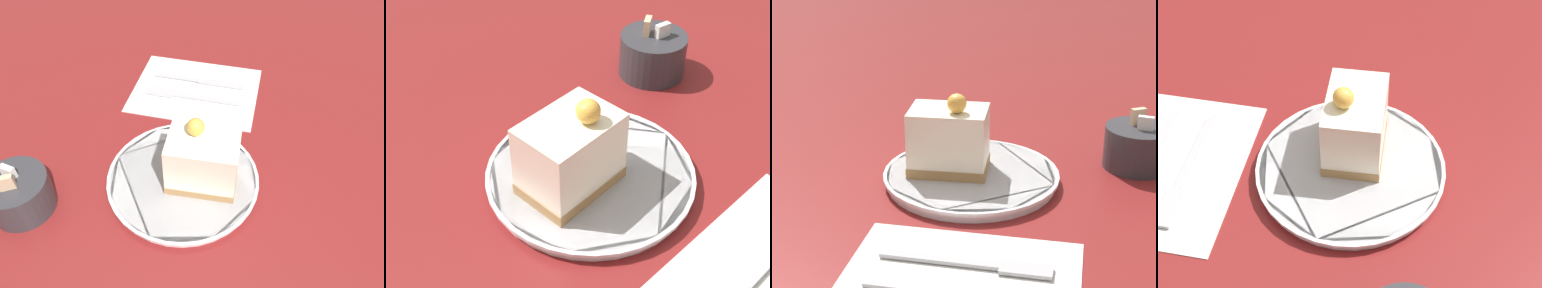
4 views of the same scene
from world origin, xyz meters
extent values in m
plane|color=maroon|center=(0.00, 0.00, 0.00)|extent=(4.00, 4.00, 0.00)
cylinder|color=white|center=(0.02, -0.03, 0.01)|extent=(0.21, 0.21, 0.01)
cylinder|color=white|center=(0.02, -0.03, 0.01)|extent=(0.22, 0.22, 0.00)
cube|color=#9E7547|center=(0.02, -0.06, 0.02)|extent=(0.08, 0.11, 0.01)
cube|color=white|center=(0.02, -0.06, 0.06)|extent=(0.08, 0.11, 0.07)
sphere|color=#EFB747|center=(0.03, -0.05, 0.11)|extent=(0.02, 0.02, 0.02)
cube|color=white|center=(0.24, -0.05, 0.00)|extent=(0.23, 0.27, 0.00)
cube|color=#B2B2B7|center=(0.21, -0.07, 0.01)|extent=(0.04, 0.12, 0.00)
cube|color=#B2B2B7|center=(0.23, 0.01, 0.01)|extent=(0.03, 0.06, 0.00)
cube|color=#B2B2B7|center=(0.25, -0.10, 0.01)|extent=(0.03, 0.09, 0.00)
cube|color=#B2B2B7|center=(0.27, -0.02, 0.01)|extent=(0.03, 0.09, 0.00)
cylinder|color=#333338|center=(-0.02, 0.19, 0.03)|extent=(0.09, 0.09, 0.06)
cube|color=#D8B28C|center=(-0.03, 0.19, 0.07)|extent=(0.01, 0.02, 0.02)
cube|color=white|center=(-0.01, 0.20, 0.06)|extent=(0.02, 0.02, 0.02)
camera|label=1|loc=(-0.32, -0.04, 0.45)|focal=35.00mm
camera|label=2|loc=(0.23, -0.38, 0.41)|focal=50.00mm
camera|label=3|loc=(0.76, -0.07, 0.36)|focal=60.00mm
camera|label=4|loc=(0.05, 0.45, 0.59)|focal=60.00mm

